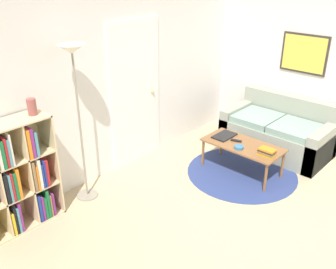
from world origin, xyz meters
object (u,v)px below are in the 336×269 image
Objects in this scene: bowl at (239,147)px; vase_on_shelf at (32,107)px; coffee_table at (243,147)px; laptop at (224,136)px; bookshelf at (10,180)px; couch at (279,132)px; floor_lamp at (74,73)px.

bowl is 0.71× the size of vase_on_shelf.
coffee_table is 3.09× the size of laptop.
bowl is at bearing -28.81° from vase_on_shelf.
vase_on_shelf reaches higher than bookshelf.
couch is 12.44× the size of bowl.
bookshelf is 2.94m from coffee_table.
vase_on_shelf is at bearing 0.41° from bookshelf.
bowl is at bearing -168.23° from coffee_table.
vase_on_shelf is at bearing 171.19° from floor_lamp.
bookshelf is 1.32m from floor_lamp.
coffee_table is (-0.96, 0.04, 0.09)m from couch.
bookshelf is at bearing 154.91° from bowl.
couch is (3.65, -1.20, -0.31)m from bookshelf.
bookshelf is 3.51× the size of laptop.
bowl is 2.62m from vase_on_shelf.
coffee_table is at bearing 11.77° from bowl.
floor_lamp reaches higher than coffee_table.
bowl is at bearing 179.38° from couch.
vase_on_shelf reaches higher than bowl.
bookshelf is 1.14× the size of coffee_table.
coffee_table is at bearing -95.83° from laptop.
couch is (2.78, -1.13, -1.29)m from floor_lamp.
bookshelf is at bearing 156.70° from coffee_table.
coffee_table is at bearing -26.62° from vase_on_shelf.
laptop is at bearing -22.21° from floor_lamp.
coffee_table is 0.33m from laptop.
laptop is 0.40m from bowl.
floor_lamp is at bearing 157.79° from laptop.
bowl is at bearing -33.76° from floor_lamp.
floor_lamp is 2.30m from laptop.
couch is at bearing -18.21° from bookshelf.
coffee_table is 8.58× the size of bowl.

